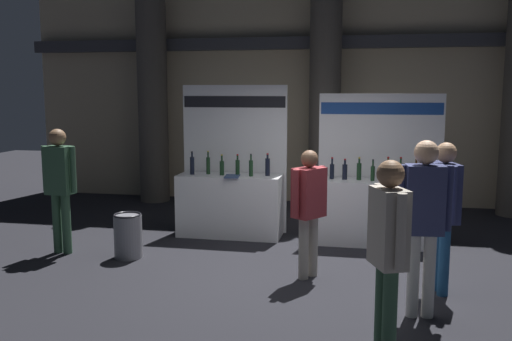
{
  "coord_description": "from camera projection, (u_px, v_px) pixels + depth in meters",
  "views": [
    {
      "loc": [
        0.79,
        -6.57,
        2.3
      ],
      "look_at": [
        -0.73,
        1.11,
        1.17
      ],
      "focal_mm": 38.71,
      "sensor_mm": 36.0,
      "label": 1
    }
  ],
  "objects": [
    {
      "name": "visitor_6",
      "position": [
        424.0,
        212.0,
        5.51
      ],
      "size": [
        0.54,
        0.28,
        1.82
      ],
      "rotation": [
        0.0,
        0.0,
        0.09
      ],
      "color": "silver",
      "rests_on": "ground_plane"
    },
    {
      "name": "hall_colonnade",
      "position": [
        327.0,
        63.0,
        11.05
      ],
      "size": [
        12.64,
        1.06,
        5.89
      ],
      "color": "gray",
      "rests_on": "ground_plane"
    },
    {
      "name": "trash_bin",
      "position": [
        128.0,
        236.0,
        7.64
      ],
      "size": [
        0.39,
        0.39,
        0.62
      ],
      "color": "slate",
      "rests_on": "ground_plane"
    },
    {
      "name": "visitor_3",
      "position": [
        60.0,
        180.0,
        7.74
      ],
      "size": [
        0.52,
        0.26,
        1.78
      ],
      "rotation": [
        0.0,
        0.0,
        3.09
      ],
      "color": "#33563D",
      "rests_on": "ground_plane"
    },
    {
      "name": "exhibitor_booth_0",
      "position": [
        231.0,
        198.0,
        8.81
      ],
      "size": [
        1.72,
        0.72,
        2.39
      ],
      "color": "white",
      "rests_on": "ground_plane"
    },
    {
      "name": "visitor_5",
      "position": [
        309.0,
        202.0,
        6.73
      ],
      "size": [
        0.43,
        0.48,
        1.59
      ],
      "rotation": [
        0.0,
        0.0,
        4.11
      ],
      "color": "#ADA393",
      "rests_on": "ground_plane"
    },
    {
      "name": "visitor_0",
      "position": [
        444.0,
        203.0,
        6.19
      ],
      "size": [
        0.34,
        0.54,
        1.73
      ],
      "rotation": [
        0.0,
        0.0,
        4.95
      ],
      "color": "navy",
      "rests_on": "ground_plane"
    },
    {
      "name": "visitor_1",
      "position": [
        388.0,
        243.0,
        4.61
      ],
      "size": [
        0.35,
        0.51,
        1.74
      ],
      "rotation": [
        0.0,
        0.0,
        5.09
      ],
      "color": "#33563D",
      "rests_on": "ground_plane"
    },
    {
      "name": "exhibitor_booth_1",
      "position": [
        379.0,
        206.0,
        8.32
      ],
      "size": [
        1.88,
        0.66,
        2.26
      ],
      "color": "white",
      "rests_on": "ground_plane"
    },
    {
      "name": "ground_plane",
      "position": [
        296.0,
        277.0,
        6.86
      ],
      "size": [
        25.28,
        25.28,
        0.0
      ],
      "primitive_type": "plane",
      "color": "black"
    }
  ]
}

